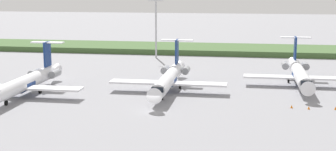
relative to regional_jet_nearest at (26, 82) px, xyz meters
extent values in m
plane|color=gray|center=(25.78, 22.72, -2.54)|extent=(500.00, 500.00, 0.00)
cube|color=#426033|center=(25.78, 66.18, -1.72)|extent=(320.00, 20.00, 1.64)
cylinder|color=white|center=(0.00, -0.59, -0.09)|extent=(2.70, 24.00, 2.70)
cone|color=white|center=(0.00, 13.41, -0.09)|extent=(2.30, 4.00, 2.29)
cylinder|color=navy|center=(0.00, -0.59, -0.24)|extent=(2.76, 3.60, 2.76)
cube|color=white|center=(5.90, -1.59, -0.69)|extent=(11.00, 3.20, 0.36)
cube|color=navy|center=(0.00, 10.41, 3.86)|extent=(0.36, 3.20, 5.20)
cube|color=white|center=(0.00, 10.71, 6.26)|extent=(6.80, 1.80, 0.24)
cylinder|color=gray|center=(-2.25, 8.61, 0.11)|extent=(1.50, 3.40, 1.50)
cylinder|color=gray|center=(2.25, 8.61, 0.11)|extent=(1.50, 3.40, 1.50)
cylinder|color=gray|center=(0.00, -8.03, -1.54)|extent=(0.20, 0.20, 0.65)
cylinder|color=black|center=(0.00, -8.03, -2.09)|extent=(0.30, 0.90, 0.90)
cylinder|color=black|center=(-1.90, 1.81, -2.09)|extent=(0.35, 0.90, 0.90)
cylinder|color=black|center=(1.90, 1.81, -2.09)|extent=(0.35, 0.90, 0.90)
cylinder|color=white|center=(26.04, 7.77, -0.09)|extent=(2.70, 24.00, 2.70)
cone|color=white|center=(26.04, -5.73, -0.09)|extent=(2.70, 3.00, 2.70)
cone|color=white|center=(26.04, 21.77, -0.09)|extent=(2.29, 4.00, 2.29)
cube|color=black|center=(26.04, -3.83, 0.39)|extent=(2.03, 1.80, 0.90)
cylinder|color=navy|center=(26.04, 7.77, -0.24)|extent=(2.76, 3.60, 2.76)
cube|color=white|center=(20.14, 6.77, -0.69)|extent=(11.00, 3.20, 0.36)
cube|color=white|center=(31.95, 6.77, -0.69)|extent=(11.00, 3.20, 0.36)
cube|color=navy|center=(26.04, 18.77, 3.86)|extent=(0.36, 3.20, 5.20)
cube|color=white|center=(26.04, 19.07, 6.26)|extent=(6.80, 1.80, 0.24)
cylinder|color=gray|center=(23.79, 16.97, 0.11)|extent=(1.50, 3.40, 1.50)
cylinder|color=gray|center=(28.29, 16.97, 0.11)|extent=(1.50, 3.40, 1.50)
cylinder|color=gray|center=(26.04, 0.33, -1.54)|extent=(0.20, 0.20, 0.65)
cylinder|color=black|center=(26.04, 0.33, -2.09)|extent=(0.30, 0.90, 0.90)
cylinder|color=black|center=(24.14, 10.17, -2.09)|extent=(0.35, 0.90, 0.90)
cylinder|color=black|center=(27.94, 10.17, -2.09)|extent=(0.35, 0.90, 0.90)
cylinder|color=white|center=(51.87, 17.63, -0.09)|extent=(2.70, 24.00, 2.70)
cone|color=white|center=(51.87, 4.13, -0.09)|extent=(2.70, 3.00, 2.70)
cone|color=white|center=(51.87, 31.63, -0.09)|extent=(2.30, 4.00, 2.29)
cube|color=black|center=(51.87, 6.03, 0.39)|extent=(2.02, 1.80, 0.90)
cylinder|color=navy|center=(51.87, 17.63, -0.24)|extent=(2.76, 3.60, 2.76)
cube|color=white|center=(45.96, 16.63, -0.69)|extent=(11.00, 3.20, 0.36)
cube|color=white|center=(57.77, 16.63, -0.69)|extent=(11.00, 3.20, 0.36)
cube|color=navy|center=(51.87, 28.63, 3.86)|extent=(0.36, 3.20, 5.20)
cube|color=white|center=(51.87, 28.93, 6.26)|extent=(6.80, 1.80, 0.24)
cylinder|color=gray|center=(49.62, 26.83, 0.11)|extent=(1.50, 3.40, 1.50)
cylinder|color=gray|center=(54.12, 26.83, 0.11)|extent=(1.50, 3.40, 1.50)
cylinder|color=gray|center=(51.87, 10.19, -1.54)|extent=(0.20, 0.20, 0.65)
cylinder|color=black|center=(51.87, 10.19, -2.09)|extent=(0.30, 0.90, 0.90)
cylinder|color=black|center=(49.97, 20.03, -2.09)|extent=(0.35, 0.90, 0.90)
cylinder|color=black|center=(53.77, 20.03, -2.09)|extent=(0.35, 0.90, 0.90)
cylinder|color=#B2B2B7|center=(15.44, 50.85, 5.37)|extent=(0.50, 0.50, 15.80)
cube|color=#B2B2B7|center=(15.44, 50.85, 13.67)|extent=(4.40, 0.20, 0.20)
cone|color=orange|center=(48.73, -1.98, -2.26)|extent=(0.44, 0.44, 0.55)
cone|color=orange|center=(51.51, -2.38, -2.26)|extent=(0.44, 0.44, 0.55)
cone|color=orange|center=(55.89, -1.95, -2.26)|extent=(0.44, 0.44, 0.55)
camera|label=1|loc=(40.78, -83.98, 18.05)|focal=51.77mm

